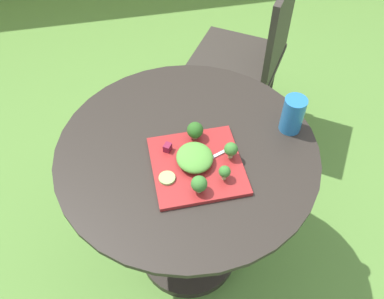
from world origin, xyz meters
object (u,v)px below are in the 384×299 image
object	(u,v)px
salad_plate	(197,165)
fork	(210,158)
drinking_glass	(292,116)
patio_chair	(254,49)

from	to	relation	value
salad_plate	fork	bearing A→B (deg)	14.42
salad_plate	drinking_glass	xyz separation A→B (m)	(0.35, 0.10, 0.05)
drinking_glass	fork	size ratio (longest dim) A/B	0.88
drinking_glass	fork	xyz separation A→B (m)	(-0.30, -0.09, -0.04)
drinking_glass	fork	distance (m)	0.32
salad_plate	drinking_glass	distance (m)	0.36
fork	patio_chair	bearing A→B (deg)	62.31
fork	drinking_glass	bearing A→B (deg)	16.24
salad_plate	fork	xyz separation A→B (m)	(0.04, 0.01, 0.01)
patio_chair	fork	world-z (taller)	patio_chair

